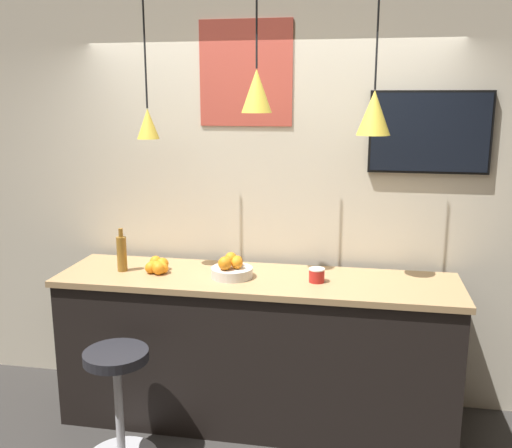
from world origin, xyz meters
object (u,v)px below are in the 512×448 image
object	(u,v)px
fruit_bowl	(231,269)
juice_bottle	(122,253)
bar_stool	(118,389)
mounted_tv	(430,132)
spread_jar	(317,275)

from	to	relation	value
fruit_bowl	juice_bottle	xyz separation A→B (m)	(-0.74, 0.00, 0.07)
bar_stool	mounted_tv	distance (m)	2.49
juice_bottle	mounted_tv	world-z (taller)	mounted_tv
bar_stool	spread_jar	world-z (taller)	spread_jar
fruit_bowl	mounted_tv	world-z (taller)	mounted_tv
bar_stool	juice_bottle	size ratio (longest dim) A/B	2.43
fruit_bowl	spread_jar	distance (m)	0.55
bar_stool	spread_jar	xyz separation A→B (m)	(1.11, 0.56, 0.58)
bar_stool	fruit_bowl	size ratio (longest dim) A/B	2.64
fruit_bowl	spread_jar	world-z (taller)	fruit_bowl
fruit_bowl	mounted_tv	bearing A→B (deg)	18.66
spread_jar	mounted_tv	distance (m)	1.17
juice_bottle	spread_jar	distance (m)	1.29
fruit_bowl	juice_bottle	bearing A→B (deg)	179.97
bar_stool	juice_bottle	world-z (taller)	juice_bottle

